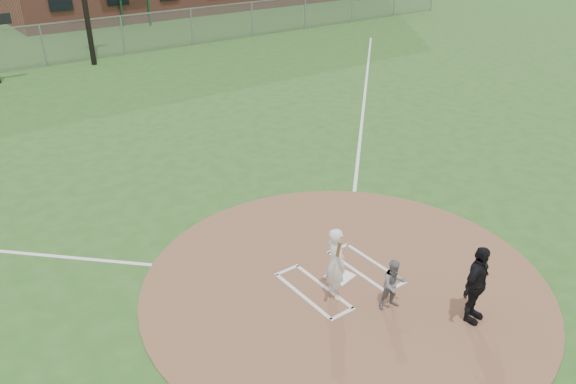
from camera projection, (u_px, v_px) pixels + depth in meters
ground at (345, 283)px, 11.67m from camera, size 140.00×140.00×0.00m
dirt_circle at (345, 282)px, 11.67m from camera, size 8.40×8.40×0.02m
home_plate at (340, 276)px, 11.82m from camera, size 0.59×0.59×0.03m
foul_line_first at (364, 98)px, 22.88m from camera, size 17.04×17.04×0.01m
catcher at (394, 284)px, 10.71m from camera, size 0.61×0.54×1.05m
umpire at (476, 285)px, 10.26m from camera, size 0.99×0.58×1.59m
batters_boxes at (340, 278)px, 11.77m from camera, size 2.08×1.88×0.01m
batter_at_plate at (336, 263)px, 10.91m from camera, size 0.75×0.97×1.78m
outfield_fence at (43, 46)px, 27.02m from camera, size 56.08×0.08×2.03m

